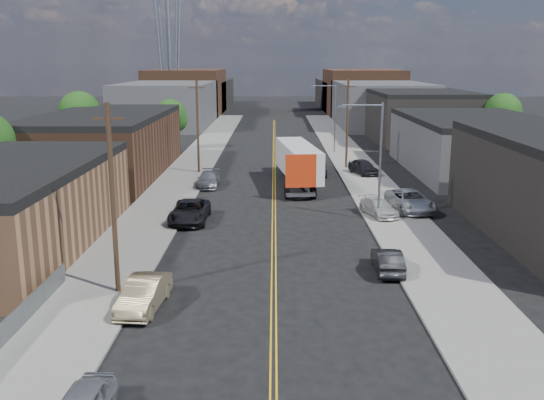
{
  "coord_description": "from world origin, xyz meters",
  "views": [
    {
      "loc": [
        0.03,
        -19.99,
        12.0
      ],
      "look_at": [
        -0.13,
        21.18,
        2.5
      ],
      "focal_mm": 40.0,
      "sensor_mm": 36.0,
      "label": 1
    }
  ],
  "objects_px": {
    "car_left_d": "(208,179)",
    "car_right_oncoming": "(388,261)",
    "semi_truck": "(298,160)",
    "car_right_lot_b": "(379,207)",
    "car_right_lot_c": "(363,167)",
    "car_ahead_truck": "(316,169)",
    "car_left_b": "(144,294)",
    "car_right_lot_a": "(410,201)",
    "car_left_c": "(190,212)"
  },
  "relations": [
    {
      "from": "car_right_lot_b",
      "to": "car_ahead_truck",
      "type": "relative_size",
      "value": 0.88
    },
    {
      "from": "car_left_c",
      "to": "car_right_lot_b",
      "type": "distance_m",
      "value": 14.68
    },
    {
      "from": "semi_truck",
      "to": "car_right_lot_b",
      "type": "bearing_deg",
      "value": -73.5
    },
    {
      "from": "semi_truck",
      "to": "car_left_c",
      "type": "height_order",
      "value": "semi_truck"
    },
    {
      "from": "car_left_c",
      "to": "car_right_oncoming",
      "type": "relative_size",
      "value": 1.39
    },
    {
      "from": "car_right_lot_a",
      "to": "car_right_lot_b",
      "type": "xyz_separation_m",
      "value": [
        -2.8,
        -1.59,
        -0.18
      ]
    },
    {
      "from": "car_left_c",
      "to": "car_right_lot_a",
      "type": "distance_m",
      "value": 17.67
    },
    {
      "from": "car_left_d",
      "to": "car_right_lot_c",
      "type": "distance_m",
      "value": 17.03
    },
    {
      "from": "car_right_lot_c",
      "to": "car_ahead_truck",
      "type": "bearing_deg",
      "value": 164.71
    },
    {
      "from": "car_right_oncoming",
      "to": "car_ahead_truck",
      "type": "relative_size",
      "value": 0.85
    },
    {
      "from": "semi_truck",
      "to": "car_right_oncoming",
      "type": "distance_m",
      "value": 26.36
    },
    {
      "from": "car_left_c",
      "to": "car_right_lot_c",
      "type": "distance_m",
      "value": 25.01
    },
    {
      "from": "car_left_d",
      "to": "car_ahead_truck",
      "type": "xyz_separation_m",
      "value": [
        10.85,
        5.75,
        -0.03
      ]
    },
    {
      "from": "semi_truck",
      "to": "car_left_d",
      "type": "relative_size",
      "value": 3.21
    },
    {
      "from": "car_left_d",
      "to": "car_right_lot_b",
      "type": "xyz_separation_m",
      "value": [
        14.6,
        -11.77,
        0.06
      ]
    },
    {
      "from": "car_left_b",
      "to": "car_left_c",
      "type": "distance_m",
      "value": 16.56
    },
    {
      "from": "car_left_c",
      "to": "car_ahead_truck",
      "type": "bearing_deg",
      "value": 60.56
    },
    {
      "from": "semi_truck",
      "to": "car_right_lot_c",
      "type": "bearing_deg",
      "value": 24.56
    },
    {
      "from": "car_right_lot_b",
      "to": "car_left_c",
      "type": "bearing_deg",
      "value": 169.45
    },
    {
      "from": "car_left_c",
      "to": "car_right_oncoming",
      "type": "distance_m",
      "value": 17.14
    },
    {
      "from": "semi_truck",
      "to": "car_right_lot_b",
      "type": "distance_m",
      "value": 14.62
    },
    {
      "from": "semi_truck",
      "to": "car_right_lot_c",
      "type": "relative_size",
      "value": 3.49
    },
    {
      "from": "car_right_lot_c",
      "to": "car_right_lot_b",
      "type": "bearing_deg",
      "value": -112.5
    },
    {
      "from": "semi_truck",
      "to": "car_left_c",
      "type": "bearing_deg",
      "value": -127.85
    },
    {
      "from": "car_left_c",
      "to": "semi_truck",
      "type": "bearing_deg",
      "value": 59.72
    },
    {
      "from": "car_left_d",
      "to": "car_right_oncoming",
      "type": "xyz_separation_m",
      "value": [
        13.0,
        -24.43,
        -0.03
      ]
    },
    {
      "from": "car_left_b",
      "to": "car_ahead_truck",
      "type": "relative_size",
      "value": 0.95
    },
    {
      "from": "car_left_d",
      "to": "car_ahead_truck",
      "type": "height_order",
      "value": "car_left_d"
    },
    {
      "from": "car_left_b",
      "to": "car_right_oncoming",
      "type": "bearing_deg",
      "value": 28.24
    },
    {
      "from": "car_left_d",
      "to": "car_right_lot_c",
      "type": "xyz_separation_m",
      "value": [
        15.93,
        6.01,
        0.21
      ]
    },
    {
      "from": "semi_truck",
      "to": "car_left_b",
      "type": "xyz_separation_m",
      "value": [
        -8.73,
        -31.36,
        -1.57
      ]
    },
    {
      "from": "car_right_lot_b",
      "to": "car_left_b",
      "type": "bearing_deg",
      "value": -145.35
    },
    {
      "from": "car_left_d",
      "to": "car_right_lot_c",
      "type": "height_order",
      "value": "car_right_lot_c"
    },
    {
      "from": "car_right_oncoming",
      "to": "car_right_lot_a",
      "type": "height_order",
      "value": "car_right_lot_a"
    },
    {
      "from": "car_left_b",
      "to": "car_left_c",
      "type": "height_order",
      "value": "car_left_c"
    },
    {
      "from": "semi_truck",
      "to": "car_right_lot_a",
      "type": "xyz_separation_m",
      "value": [
        8.67,
        -11.71,
        -1.38
      ]
    },
    {
      "from": "car_left_d",
      "to": "car_right_lot_b",
      "type": "height_order",
      "value": "car_left_d"
    },
    {
      "from": "car_ahead_truck",
      "to": "semi_truck",
      "type": "bearing_deg",
      "value": -113.6
    },
    {
      "from": "semi_truck",
      "to": "car_ahead_truck",
      "type": "height_order",
      "value": "semi_truck"
    },
    {
      "from": "car_left_d",
      "to": "car_right_lot_c",
      "type": "relative_size",
      "value": 1.09
    },
    {
      "from": "car_ahead_truck",
      "to": "car_right_lot_a",
      "type": "bearing_deg",
      "value": -64.57
    },
    {
      "from": "car_left_b",
      "to": "semi_truck",
      "type": "bearing_deg",
      "value": 80.13
    },
    {
      "from": "car_left_b",
      "to": "car_right_lot_b",
      "type": "bearing_deg",
      "value": 56.72
    },
    {
      "from": "semi_truck",
      "to": "car_left_c",
      "type": "distance_m",
      "value": 17.25
    },
    {
      "from": "car_left_b",
      "to": "car_right_lot_b",
      "type": "height_order",
      "value": "car_left_b"
    },
    {
      "from": "car_right_lot_b",
      "to": "car_right_lot_c",
      "type": "distance_m",
      "value": 17.83
    },
    {
      "from": "car_right_lot_a",
      "to": "car_ahead_truck",
      "type": "bearing_deg",
      "value": 104.21
    },
    {
      "from": "car_right_lot_c",
      "to": "car_ahead_truck",
      "type": "distance_m",
      "value": 5.1
    },
    {
      "from": "car_right_lot_a",
      "to": "car_right_lot_c",
      "type": "relative_size",
      "value": 1.28
    },
    {
      "from": "semi_truck",
      "to": "car_right_lot_b",
      "type": "relative_size",
      "value": 3.64
    }
  ]
}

